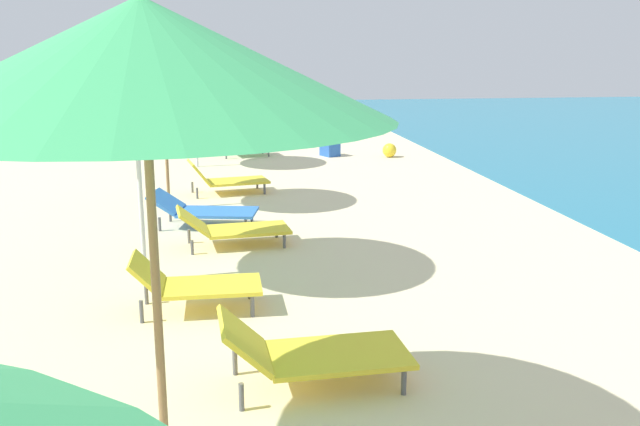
{
  "coord_description": "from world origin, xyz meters",
  "views": [
    {
      "loc": [
        0.52,
        6.92,
        2.49
      ],
      "look_at": [
        1.23,
        11.74,
        1.33
      ],
      "focal_mm": 39.29,
      "sensor_mm": 36.0,
      "label": 1
    }
  ],
  "objects_px": {
    "lounger_fifth_inland": "(193,283)",
    "cooler_box": "(330,148)",
    "lounger_sixth_inland": "(202,209)",
    "lounger_farthest_shoreside": "(243,143)",
    "umbrella_sixth": "(161,48)",
    "umbrella_farthest": "(193,58)",
    "beach_ball": "(389,150)",
    "lounger_sixth_shoreside": "(226,179)",
    "umbrella_fifth": "(131,38)",
    "umbrella_fourth": "(143,60)",
    "lounger_fifth_shoreside": "(232,227)",
    "lounger_fourth_shoreside": "(311,351)"
  },
  "relations": [
    {
      "from": "lounger_fifth_shoreside",
      "to": "lounger_fifth_inland",
      "type": "xyz_separation_m",
      "value": [
        -0.42,
        -2.21,
        0.04
      ]
    },
    {
      "from": "umbrella_fourth",
      "to": "cooler_box",
      "type": "bearing_deg",
      "value": 76.54
    },
    {
      "from": "lounger_fifth_shoreside",
      "to": "cooler_box",
      "type": "xyz_separation_m",
      "value": [
        2.44,
        7.26,
        -0.06
      ]
    },
    {
      "from": "lounger_fifth_inland",
      "to": "cooler_box",
      "type": "bearing_deg",
      "value": 73.07
    },
    {
      "from": "umbrella_farthest",
      "to": "lounger_farthest_shoreside",
      "type": "relative_size",
      "value": 1.92
    },
    {
      "from": "umbrella_fourth",
      "to": "cooler_box",
      "type": "height_order",
      "value": "umbrella_fourth"
    },
    {
      "from": "umbrella_fifth",
      "to": "lounger_sixth_shoreside",
      "type": "bearing_deg",
      "value": 78.28
    },
    {
      "from": "umbrella_sixth",
      "to": "beach_ball",
      "type": "height_order",
      "value": "umbrella_sixth"
    },
    {
      "from": "lounger_sixth_inland",
      "to": "beach_ball",
      "type": "bearing_deg",
      "value": 66.25
    },
    {
      "from": "umbrella_farthest",
      "to": "cooler_box",
      "type": "bearing_deg",
      "value": 19.23
    },
    {
      "from": "umbrella_fourth",
      "to": "lounger_sixth_inland",
      "type": "bearing_deg",
      "value": 88.94
    },
    {
      "from": "lounger_fourth_shoreside",
      "to": "cooler_box",
      "type": "bearing_deg",
      "value": 77.14
    },
    {
      "from": "umbrella_farthest",
      "to": "umbrella_fifth",
      "type": "bearing_deg",
      "value": -92.96
    },
    {
      "from": "lounger_sixth_shoreside",
      "to": "umbrella_farthest",
      "type": "height_order",
      "value": "umbrella_farthest"
    },
    {
      "from": "umbrella_sixth",
      "to": "lounger_farthest_shoreside",
      "type": "distance_m",
      "value": 5.79
    },
    {
      "from": "lounger_sixth_inland",
      "to": "lounger_farthest_shoreside",
      "type": "relative_size",
      "value": 1.18
    },
    {
      "from": "lounger_sixth_inland",
      "to": "umbrella_fifth",
      "type": "bearing_deg",
      "value": -92.7
    },
    {
      "from": "lounger_sixth_inland",
      "to": "lounger_farthest_shoreside",
      "type": "height_order",
      "value": "lounger_farthest_shoreside"
    },
    {
      "from": "umbrella_fifth",
      "to": "umbrella_farthest",
      "type": "bearing_deg",
      "value": 87.04
    },
    {
      "from": "lounger_fifth_shoreside",
      "to": "lounger_sixth_shoreside",
      "type": "relative_size",
      "value": 1.02
    },
    {
      "from": "lounger_sixth_shoreside",
      "to": "lounger_sixth_inland",
      "type": "bearing_deg",
      "value": -109.32
    },
    {
      "from": "lounger_fifth_inland",
      "to": "lounger_farthest_shoreside",
      "type": "height_order",
      "value": "lounger_farthest_shoreside"
    },
    {
      "from": "umbrella_fourth",
      "to": "lounger_fifth_shoreside",
      "type": "distance_m",
      "value": 5.47
    },
    {
      "from": "umbrella_fifth",
      "to": "umbrella_farthest",
      "type": "relative_size",
      "value": 1.12
    },
    {
      "from": "cooler_box",
      "to": "lounger_farthest_shoreside",
      "type": "bearing_deg",
      "value": 172.94
    },
    {
      "from": "beach_ball",
      "to": "lounger_fifth_inland",
      "type": "bearing_deg",
      "value": -114.69
    },
    {
      "from": "lounger_fifth_shoreside",
      "to": "lounger_sixth_inland",
      "type": "distance_m",
      "value": 1.11
    },
    {
      "from": "lounger_sixth_inland",
      "to": "lounger_fifth_shoreside",
      "type": "bearing_deg",
      "value": -58.08
    },
    {
      "from": "umbrella_sixth",
      "to": "umbrella_farthest",
      "type": "relative_size",
      "value": 1.06
    },
    {
      "from": "lounger_fourth_shoreside",
      "to": "umbrella_fifth",
      "type": "relative_size",
      "value": 0.5
    },
    {
      "from": "umbrella_sixth",
      "to": "lounger_sixth_shoreside",
      "type": "distance_m",
      "value": 2.58
    },
    {
      "from": "umbrella_farthest",
      "to": "lounger_sixth_shoreside",
      "type": "bearing_deg",
      "value": -79.09
    },
    {
      "from": "lounger_fifth_shoreside",
      "to": "lounger_sixth_inland",
      "type": "bearing_deg",
      "value": 104.16
    },
    {
      "from": "lounger_sixth_inland",
      "to": "umbrella_farthest",
      "type": "bearing_deg",
      "value": 103.86
    },
    {
      "from": "lounger_fourth_shoreside",
      "to": "umbrella_fourth",
      "type": "bearing_deg",
      "value": -134.93
    },
    {
      "from": "lounger_fifth_inland",
      "to": "beach_ball",
      "type": "relative_size",
      "value": 3.83
    },
    {
      "from": "umbrella_fourth",
      "to": "beach_ball",
      "type": "height_order",
      "value": "umbrella_fourth"
    },
    {
      "from": "umbrella_fifth",
      "to": "beach_ball",
      "type": "bearing_deg",
      "value": 59.77
    },
    {
      "from": "umbrella_fourth",
      "to": "cooler_box",
      "type": "xyz_separation_m",
      "value": [
        2.93,
        12.26,
        -2.24
      ]
    },
    {
      "from": "umbrella_farthest",
      "to": "beach_ball",
      "type": "xyz_separation_m",
      "value": [
        4.35,
        0.67,
        -2.09
      ]
    },
    {
      "from": "umbrella_farthest",
      "to": "beach_ball",
      "type": "bearing_deg",
      "value": 8.79
    },
    {
      "from": "umbrella_fourth",
      "to": "umbrella_sixth",
      "type": "distance_m",
      "value": 7.31
    },
    {
      "from": "lounger_sixth_inland",
      "to": "umbrella_farthest",
      "type": "relative_size",
      "value": 0.62
    },
    {
      "from": "lounger_fifth_shoreside",
      "to": "umbrella_sixth",
      "type": "distance_m",
      "value": 3.33
    },
    {
      "from": "umbrella_fourth",
      "to": "lounger_fifth_inland",
      "type": "xyz_separation_m",
      "value": [
        0.08,
        2.78,
        -2.14
      ]
    },
    {
      "from": "lounger_fifth_shoreside",
      "to": "lounger_sixth_inland",
      "type": "height_order",
      "value": "lounger_fifth_shoreside"
    },
    {
      "from": "lounger_sixth_shoreside",
      "to": "lounger_farthest_shoreside",
      "type": "bearing_deg",
      "value": 73.48
    },
    {
      "from": "lounger_fifth_shoreside",
      "to": "cooler_box",
      "type": "bearing_deg",
      "value": 65.35
    },
    {
      "from": "beach_ball",
      "to": "umbrella_fifth",
      "type": "bearing_deg",
      "value": -120.23
    },
    {
      "from": "beach_ball",
      "to": "lounger_farthest_shoreside",
      "type": "bearing_deg",
      "value": 169.3
    }
  ]
}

